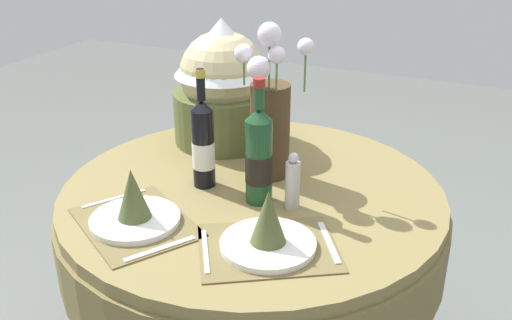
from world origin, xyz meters
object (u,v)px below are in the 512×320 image
Objects in this scene: place_setting_right at (268,232)px; wine_bottle_left at (259,156)px; flower_vase at (269,117)px; wine_bottle_centre at (203,143)px; pepper_mill at (293,183)px; gift_tub_back_left at (223,80)px; place_setting_left at (134,208)px; dining_table at (252,228)px.

place_setting_right is 0.26m from wine_bottle_left.
place_setting_right is at bearing -66.82° from flower_vase.
wine_bottle_centre is 2.16× the size of pepper_mill.
wine_bottle_centre is at bearing -72.09° from gift_tub_back_left.
wine_bottle_centre is at bearing 176.44° from pepper_mill.
wine_bottle_left reaches higher than place_setting_left.
gift_tub_back_left is (-0.26, 0.20, 0.03)m from flower_vase.
wine_bottle_left is 0.12m from pepper_mill.
place_setting_right is at bearing -37.29° from wine_bottle_centre.
gift_tub_back_left is (-0.30, 0.36, 0.08)m from wine_bottle_left.
flower_vase reaches higher than wine_bottle_left.
flower_vase is 0.33m from gift_tub_back_left.
pepper_mill reaches higher than place_setting_right.
place_setting_left is at bearing -143.38° from pepper_mill.
wine_bottle_left is 0.19m from wine_bottle_centre.
place_setting_right is at bearing 5.92° from place_setting_left.
flower_vase is at bearing -37.35° from gift_tub_back_left.
dining_table is at bearing -97.03° from flower_vase.
pepper_mill is (0.15, -0.06, 0.22)m from dining_table.
gift_tub_back_left is (-0.25, 0.30, 0.36)m from dining_table.
gift_tub_back_left is at bearing 107.91° from wine_bottle_centre.
wine_bottle_centre is 0.83× the size of gift_tub_back_left.
gift_tub_back_left is (-0.42, 0.57, 0.18)m from place_setting_right.
wine_bottle_left is 2.19× the size of pepper_mill.
pepper_mill reaches higher than dining_table.
wine_bottle_left is at bearing -50.98° from dining_table.
wine_bottle_left is at bearing -50.26° from gift_tub_back_left.
wine_bottle_centre reaches higher than place_setting_left.
dining_table is 0.27m from pepper_mill.
wine_bottle_left reaches higher than dining_table.
pepper_mill is at bearing 95.77° from place_setting_right.
wine_bottle_left reaches higher than wine_bottle_centre.
flower_vase is at bearing 131.62° from pepper_mill.
place_setting_right is 0.40m from wine_bottle_centre.
flower_vase is 0.21m from wine_bottle_centre.
place_setting_left and place_setting_right have the same top height.
place_setting_left is 0.64m from gift_tub_back_left.
gift_tub_back_left reaches higher than dining_table.
dining_table is at bearing 121.94° from place_setting_right.
pepper_mill is at bearing -41.65° from gift_tub_back_left.
place_setting_left is 0.30m from wine_bottle_centre.
gift_tub_back_left is (-0.40, 0.35, 0.15)m from pepper_mill.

